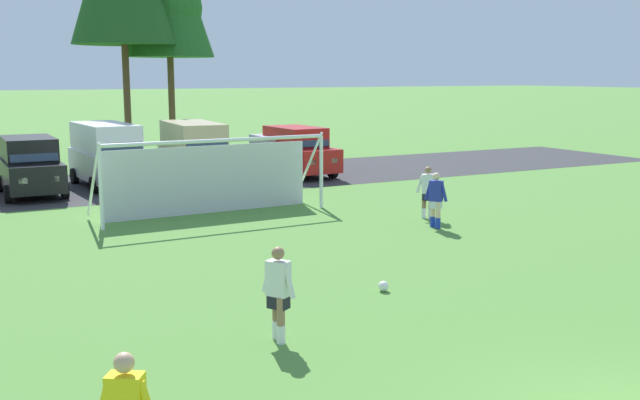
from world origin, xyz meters
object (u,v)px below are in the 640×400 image
at_px(parked_car_slot_right, 276,154).
at_px(soccer_ball, 383,286).
at_px(parked_car_slot_center_right, 194,151).
at_px(player_striker_near, 278,294).
at_px(parked_car_slot_far_right, 297,151).
at_px(parked_car_slot_center, 107,153).
at_px(player_midfield_center, 428,193).
at_px(parked_car_slot_center_left, 30,166).
at_px(player_defender_far, 436,200).
at_px(soccer_goal, 210,174).

bearing_deg(parked_car_slot_right, soccer_ball, -107.83).
relative_size(soccer_ball, parked_car_slot_center_right, 0.04).
distance_m(player_striker_near, parked_car_slot_far_right, 20.69).
bearing_deg(parked_car_slot_center, parked_car_slot_far_right, -5.21).
bearing_deg(player_midfield_center, parked_car_slot_center_left, 134.28).
height_order(soccer_ball, player_striker_near, player_striker_near).
height_order(player_midfield_center, player_defender_far, same).
relative_size(parked_car_slot_center_right, parked_car_slot_far_right, 1.05).
bearing_deg(soccer_ball, parked_car_slot_far_right, 69.59).
bearing_deg(player_midfield_center, parked_car_slot_right, 88.44).
distance_m(player_defender_far, parked_car_slot_right, 13.34).
xyz_separation_m(player_striker_near, parked_car_slot_center, (1.27, 19.17, 0.52)).
bearing_deg(parked_car_slot_right, parked_car_slot_center_left, -172.45).
xyz_separation_m(player_midfield_center, parked_car_slot_center_right, (-4.04, 10.58, 0.52)).
xyz_separation_m(parked_car_slot_center, parked_car_slot_right, (7.68, 0.49, -0.47)).
bearing_deg(parked_car_slot_center_left, player_midfield_center, -45.72).
relative_size(soccer_ball, soccer_goal, 0.03).
bearing_deg(parked_car_slot_right, player_defender_far, -94.10).
bearing_deg(soccer_goal, parked_car_slot_right, 53.41).
relative_size(player_defender_far, parked_car_slot_center, 0.33).
bearing_deg(parked_car_slot_far_right, player_defender_far, -96.63).
bearing_deg(soccer_goal, parked_car_slot_center, 102.03).
bearing_deg(soccer_goal, player_striker_near, -104.16).
xyz_separation_m(soccer_ball, soccer_goal, (-0.24, 9.89, 1.18)).
height_order(player_midfield_center, parked_car_slot_center_right, parked_car_slot_center_right).
height_order(player_striker_near, parked_car_slot_center_right, parked_car_slot_center_right).
relative_size(player_defender_far, parked_car_slot_far_right, 0.35).
xyz_separation_m(player_defender_far, parked_car_slot_center, (-6.72, 12.82, 0.52)).
distance_m(parked_car_slot_right, parked_car_slot_far_right, 1.33).
distance_m(soccer_ball, parked_car_slot_center, 17.69).
distance_m(parked_car_slot_center_left, parked_car_slot_center_right, 6.33).
relative_size(player_striker_near, parked_car_slot_far_right, 0.35).
bearing_deg(parked_car_slot_center_left, parked_car_slot_center_right, -0.45).
distance_m(soccer_ball, parked_car_slot_center_right, 16.67).
relative_size(parked_car_slot_center_left, parked_car_slot_center, 0.94).
bearing_deg(parked_car_slot_right, player_striker_near, -114.48).
height_order(parked_car_slot_right, parked_car_slot_far_right, parked_car_slot_far_right).
distance_m(soccer_goal, parked_car_slot_center, 7.83).
xyz_separation_m(soccer_goal, parked_car_slot_center, (-1.63, 7.66, 0.05)).
height_order(player_striker_near, player_midfield_center, same).
xyz_separation_m(player_defender_far, parked_car_slot_center_right, (-3.41, 11.84, 0.52)).
height_order(player_defender_far, parked_car_slot_center_right, parked_car_slot_center_right).
bearing_deg(player_midfield_center, parked_car_slot_center, 122.44).
xyz_separation_m(player_striker_near, parked_car_slot_center_right, (4.59, 18.18, 0.52)).
height_order(soccer_goal, parked_car_slot_center_right, soccer_goal).
bearing_deg(parked_car_slot_center_right, parked_car_slot_far_right, 2.86).
bearing_deg(parked_car_slot_right, parked_car_slot_far_right, -69.84).
distance_m(player_striker_near, player_defender_far, 10.21).
bearing_deg(soccer_ball, player_striker_near, -152.79).
bearing_deg(soccer_goal, soccer_ball, -88.58).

